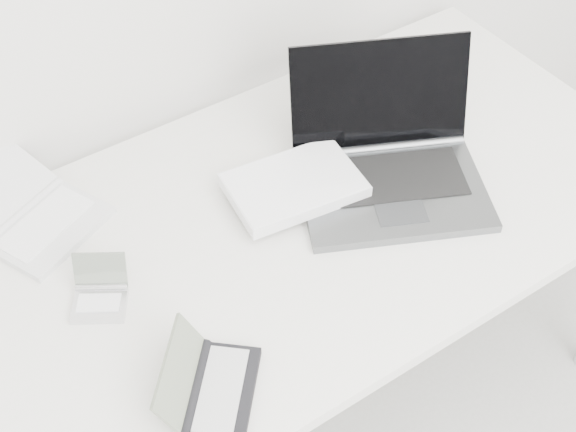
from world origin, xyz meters
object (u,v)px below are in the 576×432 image
laptop_large (360,170)px  netbook_open_white (35,218)px  palmtop_charcoal (212,388)px  desk (289,233)px

laptop_large → netbook_open_white: bearing=-178.9°
palmtop_charcoal → desk: bearing=-10.2°
desk → laptop_large: bearing=-0.5°
desk → palmtop_charcoal: size_ratio=6.87×
netbook_open_white → desk: bearing=-56.2°
palmtop_charcoal → netbook_open_white: bearing=51.9°
desk → palmtop_charcoal: palmtop_charcoal is taller
netbook_open_white → palmtop_charcoal: bearing=-103.6°
laptop_large → palmtop_charcoal: 0.58m
desk → palmtop_charcoal: 0.43m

